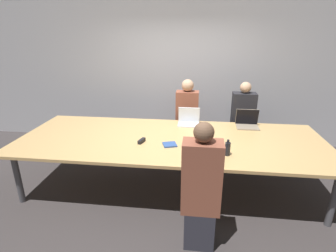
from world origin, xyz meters
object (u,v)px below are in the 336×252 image
person_far_right (242,123)px  bottle_near_midright (228,149)px  stapler (142,141)px  person_far_center (187,120)px  laptop_near_midright (205,155)px  laptop_far_center (189,120)px  person_near_midright (201,190)px  laptop_far_right (247,122)px

person_far_right → bottle_near_midright: person_far_right is taller
stapler → bottle_near_midright: bearing=4.2°
person_far_right → person_far_center: 0.99m
laptop_near_midright → stapler: (-0.86, 0.43, -0.04)m
laptop_far_center → stapler: (-0.61, -0.85, -0.05)m
person_far_right → person_far_center: bearing=179.7°
bottle_near_midright → person_far_center: bearing=110.5°
person_near_midright → person_far_center: bearing=-83.3°
laptop_far_right → person_near_midright: 1.91m
person_far_center → person_near_midright: size_ratio=1.01×
person_far_right → stapler: person_far_right is taller
person_far_right → laptop_far_center: 1.05m
person_near_midright → laptop_far_center: bearing=-83.2°
laptop_far_right → laptop_far_center: (-0.94, 0.01, -0.00)m
laptop_far_right → person_far_right: 0.48m
laptop_near_midright → bottle_near_midright: bearing=-148.0°
laptop_near_midright → person_near_midright: 0.53m
laptop_far_center → person_far_center: bearing=96.5°
person_near_midright → bottle_near_midright: 0.76m
person_far_center → laptop_near_midright: bearing=-80.0°
person_far_right → person_far_center: (-0.99, 0.01, 0.02)m
laptop_far_center → bottle_near_midright: size_ratio=1.71×
laptop_far_center → bottle_near_midright: bearing=-64.4°
person_far_right → laptop_far_center: size_ratio=4.04×
person_far_right → bottle_near_midright: size_ratio=6.91×
laptop_far_right → laptop_far_center: 0.94m
laptop_far_center → stapler: bearing=-125.7°
laptop_far_right → bottle_near_midright: (-0.41, -1.09, 0.01)m
person_far_center → bottle_near_midright: person_far_center is taller
laptop_far_right → person_near_midright: person_near_midright is taller
person_far_right → laptop_near_midright: (-0.69, -1.72, 0.16)m
laptop_far_center → stapler: 1.04m
person_far_right → person_near_midright: 2.33m
laptop_near_midright → stapler: size_ratio=2.32×
laptop_far_right → stapler: bearing=-151.6°
laptop_far_center → laptop_far_right: bearing=-0.7°
bottle_near_midright → stapler: bearing=167.4°
bottle_near_midright → person_far_right: bearing=75.1°
stapler → person_far_center: bearing=83.5°
person_near_midright → bottle_near_midright: person_near_midright is taller
person_far_right → laptop_near_midright: 1.85m
laptop_far_right → person_near_midright: size_ratio=0.25×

